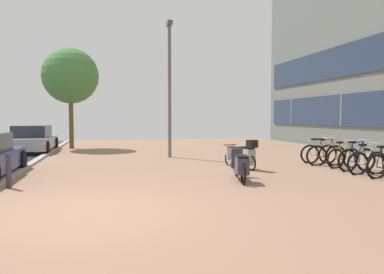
# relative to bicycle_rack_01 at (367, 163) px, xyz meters

# --- Properties ---
(ground) EXTENTS (21.00, 40.00, 0.13)m
(ground) POSITION_rel_bicycle_rack_01_xyz_m (-6.24, -2.39, -0.37)
(ground) COLOR #242427
(bicycle_rack_01) EXTENTS (1.34, 0.48, 0.98)m
(bicycle_rack_01) POSITION_rel_bicycle_rack_01_xyz_m (0.00, 0.00, 0.00)
(bicycle_rack_01) COLOR black
(bicycle_rack_01) RESTS_ON ground
(bicycle_rack_02) EXTENTS (1.44, 0.48, 1.02)m
(bicycle_rack_02) POSITION_rel_bicycle_rack_01_xyz_m (0.16, 0.65, 0.01)
(bicycle_rack_02) COLOR black
(bicycle_rack_02) RESTS_ON ground
(bicycle_rack_03) EXTENTS (1.32, 0.48, 0.96)m
(bicycle_rack_03) POSITION_rel_bicycle_rack_01_xyz_m (0.17, 1.30, -0.01)
(bicycle_rack_03) COLOR black
(bicycle_rack_03) RESTS_ON ground
(bicycle_rack_04) EXTENTS (1.39, 0.48, 1.02)m
(bicycle_rack_04) POSITION_rel_bicycle_rack_01_xyz_m (-0.04, 1.95, 0.02)
(bicycle_rack_04) COLOR black
(bicycle_rack_04) RESTS_ON ground
(bicycle_rack_05) EXTENTS (1.37, 0.48, 0.98)m
(bicycle_rack_05) POSITION_rel_bicycle_rack_01_xyz_m (0.10, 2.60, 0.00)
(bicycle_rack_05) COLOR black
(bicycle_rack_05) RESTS_ON ground
(scooter_near) EXTENTS (0.72, 1.72, 0.99)m
(scooter_near) POSITION_rel_bicycle_rack_01_xyz_m (-3.11, 1.92, 0.10)
(scooter_near) COLOR black
(scooter_near) RESTS_ON ground
(scooter_mid) EXTENTS (0.69, 1.83, 0.87)m
(scooter_mid) POSITION_rel_bicycle_rack_01_xyz_m (-4.02, -0.13, 0.05)
(scooter_mid) COLOR black
(scooter_mid) RESTS_ON ground
(parked_car_far) EXTENTS (1.87, 3.93, 1.28)m
(parked_car_far) POSITION_rel_bicycle_rack_01_xyz_m (-10.94, 9.58, 0.26)
(parked_car_far) COLOR #A7A8AB
(parked_car_far) RESTS_ON ground
(lamp_post) EXTENTS (0.20, 0.52, 5.62)m
(lamp_post) POSITION_rel_bicycle_rack_01_xyz_m (-4.88, 5.75, 2.79)
(lamp_post) COLOR slate
(lamp_post) RESTS_ON ground
(street_tree) EXTENTS (2.95, 2.95, 5.35)m
(street_tree) POSITION_rel_bicycle_rack_01_xyz_m (-9.29, 11.11, 3.52)
(street_tree) COLOR brown
(street_tree) RESTS_ON ground
(bollard_far) EXTENTS (0.12, 0.12, 0.83)m
(bollard_far) POSITION_rel_bicycle_rack_01_xyz_m (-9.72, 0.25, 0.07)
(bollard_far) COLOR #38383D
(bollard_far) RESTS_ON ground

